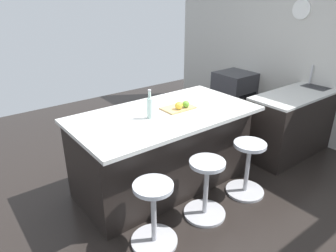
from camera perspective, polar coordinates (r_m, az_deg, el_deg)
name	(u,v)px	position (r m, az deg, el deg)	size (l,w,h in m)	color
ground_plane	(154,184)	(3.88, -2.63, -10.61)	(7.06, 7.06, 0.00)	black
interior_partition_left	(297,48)	(5.31, 22.51, 13.12)	(0.15, 5.16, 2.74)	beige
sink_cabinet	(304,118)	(5.01, 23.71, 1.39)	(2.03, 0.60, 1.17)	black
oven_range	(234,96)	(5.73, 11.94, 5.35)	(0.60, 0.61, 0.86)	#38383D
kitchen_island	(163,149)	(3.65, -0.93, -4.20)	(2.06, 1.11, 0.94)	black
stool_by_window	(247,170)	(3.69, 14.30, -7.78)	(0.44, 0.44, 0.65)	#B7B7BC
stool_middle	(206,190)	(3.27, 6.94, -11.62)	(0.44, 0.44, 0.65)	#B7B7BC
stool_near_camera	(154,216)	(2.93, -2.63, -16.19)	(0.44, 0.44, 0.65)	#B7B7BC
cutting_board	(178,108)	(3.54, 1.85, 3.32)	(0.36, 0.24, 0.02)	tan
apple_yellow	(179,106)	(3.45, 2.00, 3.76)	(0.09, 0.09, 0.09)	gold
apple_green	(186,104)	(3.51, 3.30, 4.02)	(0.08, 0.08, 0.08)	#609E2D
water_bottle	(150,107)	(3.24, -3.35, 3.45)	(0.06, 0.06, 0.31)	silver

